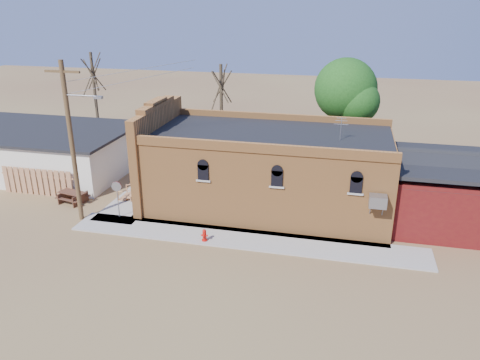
% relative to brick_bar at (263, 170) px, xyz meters
% --- Properties ---
extents(ground, '(120.00, 120.00, 0.00)m').
position_rel_brick_bar_xyz_m(ground, '(-1.64, -5.49, -2.34)').
color(ground, brown).
rests_on(ground, ground).
extents(sidewalk_south, '(19.00, 2.20, 0.08)m').
position_rel_brick_bar_xyz_m(sidewalk_south, '(-0.14, -4.59, -2.30)').
color(sidewalk_south, '#9E9991').
rests_on(sidewalk_south, ground).
extents(sidewalk_west, '(2.60, 10.00, 0.08)m').
position_rel_brick_bar_xyz_m(sidewalk_west, '(-7.94, 0.51, -2.30)').
color(sidewalk_west, '#9E9991').
rests_on(sidewalk_west, ground).
extents(brick_bar, '(16.40, 7.97, 6.30)m').
position_rel_brick_bar_xyz_m(brick_bar, '(0.00, 0.00, 0.00)').
color(brick_bar, '#CA7E3D').
rests_on(brick_bar, ground).
extents(red_shed, '(5.40, 6.40, 4.30)m').
position_rel_brick_bar_xyz_m(red_shed, '(9.86, 0.01, -0.07)').
color(red_shed, '#510D10').
rests_on(red_shed, ground).
extents(wood_fence, '(5.20, 0.10, 1.80)m').
position_rel_brick_bar_xyz_m(wood_fence, '(-14.44, -1.69, -1.44)').
color(wood_fence, '#A4724A').
rests_on(wood_fence, ground).
extents(utility_pole, '(3.12, 0.26, 9.00)m').
position_rel_brick_bar_xyz_m(utility_pole, '(-9.79, -4.29, 2.43)').
color(utility_pole, '#48341D').
rests_on(utility_pole, ground).
extents(tree_bare_near, '(2.80, 2.80, 7.65)m').
position_rel_brick_bar_xyz_m(tree_bare_near, '(-4.64, 7.51, 3.62)').
color(tree_bare_near, '#4B3F2B').
rests_on(tree_bare_near, ground).
extents(tree_bare_far, '(2.80, 2.80, 8.16)m').
position_rel_brick_bar_xyz_m(tree_bare_far, '(-15.64, 8.51, 4.02)').
color(tree_bare_far, '#4B3F2B').
rests_on(tree_bare_far, ground).
extents(tree_leafy, '(4.40, 4.40, 8.15)m').
position_rel_brick_bar_xyz_m(tree_leafy, '(4.36, 8.01, 3.59)').
color(tree_leafy, '#4B3F2B').
rests_on(tree_leafy, ground).
extents(fire_hydrant, '(0.37, 0.34, 0.66)m').
position_rel_brick_bar_xyz_m(fire_hydrant, '(-2.10, -5.32, -1.93)').
color(fire_hydrant, '#BC100A').
rests_on(fire_hydrant, sidewalk_south).
extents(stop_sign, '(0.59, 0.15, 2.20)m').
position_rel_brick_bar_xyz_m(stop_sign, '(-7.76, -3.69, -0.57)').
color(stop_sign, gray).
rests_on(stop_sign, sidewalk_south).
extents(trash_barrel, '(0.54, 0.54, 0.75)m').
position_rel_brick_bar_xyz_m(trash_barrel, '(-6.94, 0.29, -1.89)').
color(trash_barrel, navy).
rests_on(trash_barrel, sidewalk_west).
extents(picnic_table, '(1.94, 1.61, 0.72)m').
position_rel_brick_bar_xyz_m(picnic_table, '(-11.60, -2.29, -1.87)').
color(picnic_table, '#4B2B1E').
rests_on(picnic_table, ground).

